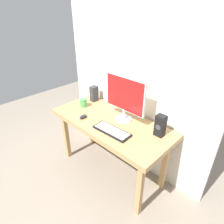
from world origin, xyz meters
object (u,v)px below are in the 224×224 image
at_px(desk, 110,126).
at_px(speaker_right, 160,126).
at_px(monitor, 125,97).
at_px(coffee_mug, 84,103).
at_px(speaker_left, 94,94).
at_px(mouse, 83,117).
at_px(keyboard_primary, 112,131).

bearing_deg(desk, speaker_right, 15.15).
xyz_separation_m(desk, monitor, (0.09, 0.13, 0.35)).
bearing_deg(monitor, coffee_mug, -168.14).
xyz_separation_m(monitor, speaker_left, (-0.60, 0.09, -0.17)).
distance_m(mouse, speaker_left, 0.47).
bearing_deg(keyboard_primary, speaker_left, 152.26).
distance_m(mouse, coffee_mug, 0.29).
xyz_separation_m(mouse, speaker_right, (0.79, 0.32, 0.09)).
relative_size(monitor, coffee_mug, 4.89).
height_order(keyboard_primary, speaker_right, speaker_right).
xyz_separation_m(desk, speaker_right, (0.53, 0.14, 0.19)).
xyz_separation_m(mouse, speaker_left, (-0.26, 0.39, 0.08)).
distance_m(mouse, speaker_right, 0.86).
bearing_deg(desk, coffee_mug, 178.87).
bearing_deg(mouse, desk, 33.45).
bearing_deg(monitor, speaker_right, 1.95).
distance_m(monitor, keyboard_primary, 0.39).
bearing_deg(speaker_right, coffee_mug, -172.43).
xyz_separation_m(mouse, coffee_mug, (-0.22, 0.19, 0.03)).
xyz_separation_m(monitor, keyboard_primary, (0.07, -0.27, -0.26)).
bearing_deg(monitor, desk, -124.49).
bearing_deg(desk, speaker_left, 157.34).
relative_size(desk, speaker_left, 6.99).
distance_m(desk, speaker_right, 0.58).
bearing_deg(coffee_mug, speaker_right, 7.57).
height_order(mouse, coffee_mug, coffee_mug).
bearing_deg(monitor, speaker_left, 171.93).
height_order(speaker_left, coffee_mug, speaker_left).
xyz_separation_m(monitor, coffee_mug, (-0.57, -0.12, -0.22)).
bearing_deg(coffee_mug, mouse, -39.59).
height_order(mouse, speaker_right, speaker_right).
bearing_deg(speaker_left, coffee_mug, -80.92).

